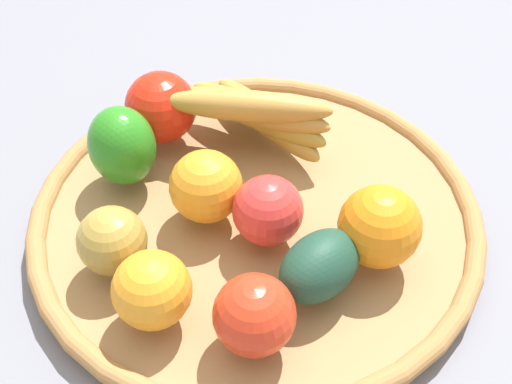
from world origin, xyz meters
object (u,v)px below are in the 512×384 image
object	(u,v)px
banana_bunch	(256,112)
orange_2	(206,186)
apple_2	(254,315)
apple_0	(268,210)
orange_1	(380,227)
orange_0	(152,290)
apple_1	(112,241)
apple_3	(161,107)
bell_pepper	(122,146)
avocado	(320,266)

from	to	relation	value
banana_bunch	orange_2	world-z (taller)	banana_bunch
banana_bunch	apple_2	distance (m)	0.26
orange_2	apple_0	bearing A→B (deg)	165.02
orange_1	orange_0	xyz separation A→B (m)	(0.18, 0.11, -0.00)
banana_bunch	orange_2	distance (m)	0.12
apple_0	orange_0	xyz separation A→B (m)	(0.08, 0.11, 0.00)
banana_bunch	apple_1	bearing A→B (deg)	65.91
apple_3	orange_0	bearing A→B (deg)	105.66
apple_0	bell_pepper	bearing A→B (deg)	-17.48
orange_1	apple_1	bearing A→B (deg)	14.54
avocado	orange_0	size ratio (longest dim) A/B	1.24
orange_0	apple_3	world-z (taller)	apple_3
apple_1	orange_0	world-z (taller)	orange_0
avocado	apple_2	size ratio (longest dim) A/B	1.22
apple_3	apple_2	distance (m)	0.29
apple_1	apple_3	size ratio (longest dim) A/B	0.82
apple_0	orange_0	distance (m)	0.14
banana_bunch	apple_2	bearing A→B (deg)	101.69
orange_1	apple_2	xyz separation A→B (m)	(0.09, 0.11, -0.00)
avocado	apple_2	world-z (taller)	apple_2
banana_bunch	bell_pepper	distance (m)	0.15
orange_0	apple_3	bearing A→B (deg)	-74.34
apple_1	orange_2	world-z (taller)	orange_2
apple_1	apple_0	distance (m)	0.15
avocado	orange_1	distance (m)	0.07
avocado	apple_2	distance (m)	0.08
apple_0	banana_bunch	bearing A→B (deg)	-73.45
orange_2	apple_1	bearing A→B (deg)	51.08
apple_1	avocado	distance (m)	0.19
banana_bunch	orange_0	distance (m)	0.25
apple_0	bell_pepper	world-z (taller)	bell_pepper
apple_1	orange_1	world-z (taller)	orange_1
orange_1	orange_2	size ratio (longest dim) A/B	1.07
banana_bunch	orange_0	bearing A→B (deg)	81.57
avocado	orange_1	bearing A→B (deg)	-134.27
apple_1	orange_2	bearing A→B (deg)	-128.92
apple_1	avocado	bearing A→B (deg)	-176.23
apple_1	orange_1	xyz separation A→B (m)	(-0.23, -0.06, 0.01)
avocado	apple_2	xyz separation A→B (m)	(0.04, 0.07, 0.01)
orange_1	orange_0	world-z (taller)	orange_1
apple_1	banana_bunch	size ratio (longest dim) A/B	0.35
apple_0	bell_pepper	distance (m)	0.17
apple_1	apple_0	size ratio (longest dim) A/B	0.95
apple_3	apple_1	bearing A→B (deg)	93.90
apple_1	banana_bunch	xyz separation A→B (m)	(-0.09, -0.20, 0.01)
banana_bunch	apple_3	xyz separation A→B (m)	(0.10, 0.01, 0.00)
banana_bunch	orange_0	size ratio (longest dim) A/B	2.65
bell_pepper	orange_2	bearing A→B (deg)	-151.12
apple_2	banana_bunch	bearing A→B (deg)	-78.31
apple_0	apple_3	bearing A→B (deg)	-40.89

